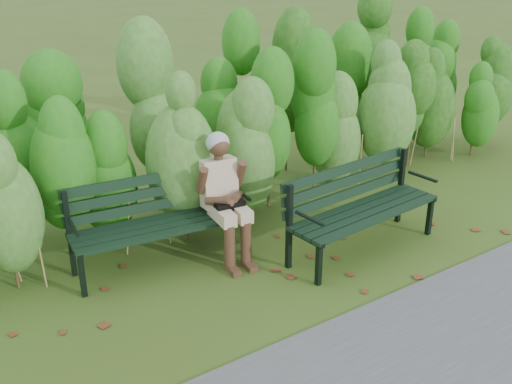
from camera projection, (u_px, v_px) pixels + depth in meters
ground at (276, 272)px, 5.98m from camera, size 80.00×80.00×0.00m
hedge_band at (183, 110)px, 6.92m from camera, size 11.04×1.67×2.42m
leaf_litter at (263, 274)px, 5.95m from camera, size 5.74×2.23×0.01m
bench_left at (158, 214)px, 6.00m from camera, size 1.85×0.79×0.90m
bench_right at (358, 202)px, 6.28m from camera, size 1.84×0.73×0.90m
seated_woman at (224, 190)px, 6.04m from camera, size 0.54×0.78×1.31m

